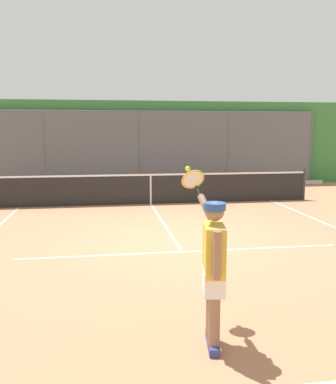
{
  "coord_description": "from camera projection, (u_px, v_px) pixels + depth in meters",
  "views": [
    {
      "loc": [
        1.48,
        8.64,
        2.36
      ],
      "look_at": [
        0.13,
        -0.01,
        1.05
      ],
      "focal_mm": 39.1,
      "sensor_mm": 36.0,
      "label": 1
    }
  ],
  "objects": [
    {
      "name": "fence_backdrop",
      "position": [
        138.0,
        144.0,
        17.77
      ],
      "size": [
        18.09,
        1.37,
        3.54
      ],
      "color": "#565B60",
      "rests_on": "ground"
    },
    {
      "name": "court_line_markings",
      "position": [
        185.0,
        256.0,
        7.85
      ],
      "size": [
        8.18,
        9.81,
        0.01
      ],
      "color": "white",
      "rests_on": "ground"
    },
    {
      "name": "tennis_net",
      "position": [
        151.0,
        189.0,
        13.32
      ],
      "size": [
        10.51,
        0.09,
        1.07
      ],
      "color": "#2D2D2D",
      "rests_on": "ground"
    },
    {
      "name": "tennis_player",
      "position": [
        213.0,
        264.0,
        4.48
      ],
      "size": [
        0.35,
        1.38,
        1.9
      ],
      "rotation": [
        0.0,
        0.0,
        -1.73
      ],
      "color": "navy",
      "rests_on": "ground"
    },
    {
      "name": "ground_plane",
      "position": [
        174.0,
        240.0,
        9.01
      ],
      "size": [
        60.0,
        60.0,
        0.0
      ],
      "primitive_type": "plane",
      "color": "#B27551"
    }
  ]
}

